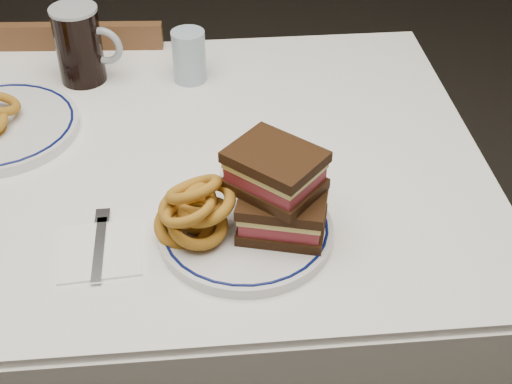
{
  "coord_description": "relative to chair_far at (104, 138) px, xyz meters",
  "views": [
    {
      "loc": [
        0.14,
        -1.03,
        1.49
      ],
      "look_at": [
        0.21,
        -0.21,
        0.83
      ],
      "focal_mm": 50.0,
      "sensor_mm": 36.0,
      "label": 1
    }
  ],
  "objects": [
    {
      "name": "beer_mug",
      "position": [
        0.02,
        -0.24,
        0.39
      ],
      "size": [
        0.14,
        0.09,
        0.16
      ],
      "color": "black",
      "rests_on": "dining_table"
    },
    {
      "name": "ketchup_ramekin",
      "position": [
        0.31,
        -0.64,
        0.35
      ],
      "size": [
        0.06,
        0.06,
        0.03
      ],
      "color": "silver",
      "rests_on": "main_plate"
    },
    {
      "name": "water_glass",
      "position": [
        0.24,
        -0.26,
        0.36
      ],
      "size": [
        0.07,
        0.07,
        0.11
      ],
      "primitive_type": "cylinder",
      "color": "#98B1C4",
      "rests_on": "dining_table"
    },
    {
      "name": "onion_rings_main",
      "position": [
        0.24,
        -0.74,
        0.37
      ],
      "size": [
        0.13,
        0.12,
        0.13
      ],
      "color": "brown",
      "rests_on": "main_plate"
    },
    {
      "name": "dining_table",
      "position": [
        0.11,
        -0.52,
        0.21
      ],
      "size": [
        1.27,
        0.87,
        0.75
      ],
      "color": "white",
      "rests_on": "floor"
    },
    {
      "name": "chair_far",
      "position": [
        0.0,
        0.0,
        0.0
      ],
      "size": [
        0.4,
        0.4,
        0.81
      ],
      "color": "#4D3518",
      "rests_on": "floor"
    },
    {
      "name": "napkin_fork",
      "position": [
        0.09,
        -0.75,
        0.31
      ],
      "size": [
        0.13,
        0.16,
        0.01
      ],
      "color": "white",
      "rests_on": "dining_table"
    },
    {
      "name": "main_plate",
      "position": [
        0.31,
        -0.74,
        0.32
      ],
      "size": [
        0.27,
        0.27,
        0.02
      ],
      "color": "silver",
      "rests_on": "dining_table"
    },
    {
      "name": "reuben_sandwich",
      "position": [
        0.36,
        -0.74,
        0.4
      ],
      "size": [
        0.17,
        0.16,
        0.13
      ],
      "color": "black",
      "rests_on": "main_plate"
    }
  ]
}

